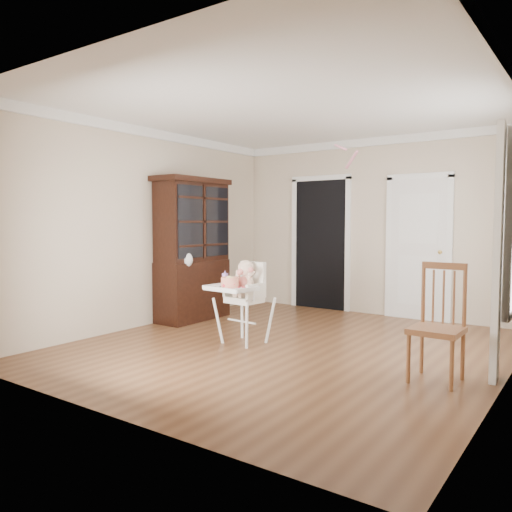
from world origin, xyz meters
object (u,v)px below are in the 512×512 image
Objects in this scene: sippy_cup at (225,279)px; dining_chair at (438,326)px; china_cabinet at (193,249)px; cake at (230,282)px; high_chair at (244,292)px.

sippy_cup is 2.49m from dining_chair.
china_cabinet is 1.94× the size of dining_chair.
dining_chair is (3.71, -0.84, -0.54)m from china_cabinet.
china_cabinet is at bearing 168.30° from dining_chair.
china_cabinet is at bearing 146.53° from cake.
dining_chair is (2.25, -0.12, -0.11)m from high_chair.
sippy_cup is 1.49m from china_cabinet.
high_chair is 0.28m from sippy_cup.
high_chair is at bearing 15.75° from sippy_cup.
china_cabinet is 3.84m from dining_chair.
high_chair is 2.26m from dining_chair.
cake is 0.13× the size of china_cabinet.
high_chair is 0.92× the size of dining_chair.
dining_chair is (2.29, 0.09, -0.24)m from cake.
china_cabinet is at bearing 159.52° from high_chair.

